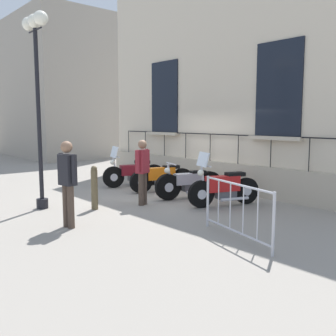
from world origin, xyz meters
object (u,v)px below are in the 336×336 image
object	(u,v)px
motorcycle_red	(224,188)
pedestrian_walking	(143,169)
crowd_barrier	(237,209)
pedestrian_standing	(68,179)
motorcycle_maroon	(134,173)
motorcycle_orange	(162,178)
motorcycle_silver	(189,183)
bollard	(94,187)
lamppost	(37,68)

from	to	relation	value
motorcycle_red	pedestrian_walking	xyz separation A→B (m)	(1.49, -1.43, 0.47)
crowd_barrier	pedestrian_standing	bearing A→B (deg)	-54.54
motorcycle_maroon	pedestrian_standing	xyz separation A→B (m)	(3.83, 3.09, 0.55)
motorcycle_red	motorcycle_orange	bearing A→B (deg)	-91.67
motorcycle_silver	bollard	world-z (taller)	bollard
crowd_barrier	pedestrian_standing	distance (m)	3.37
crowd_barrier	bollard	world-z (taller)	bollard
motorcycle_red	lamppost	size ratio (longest dim) A/B	0.41
motorcycle_red	pedestrian_standing	world-z (taller)	pedestrian_standing
motorcycle_orange	lamppost	xyz separation A→B (m)	(3.67, -0.22, 2.97)
pedestrian_standing	pedestrian_walking	world-z (taller)	pedestrian_standing
motorcycle_red	crowd_barrier	bearing A→B (deg)	45.68
motorcycle_red	bollard	size ratio (longest dim) A/B	1.77
motorcycle_maroon	motorcycle_red	xyz separation A→B (m)	(-0.05, 3.83, 0.02)
pedestrian_standing	pedestrian_walking	distance (m)	2.48
motorcycle_silver	pedestrian_walking	xyz separation A→B (m)	(1.49, -0.16, 0.53)
motorcycle_silver	bollard	distance (m)	2.73
motorcycle_silver	bollard	xyz separation A→B (m)	(2.68, -0.53, 0.12)
lamppost	pedestrian_walking	distance (m)	3.50
crowd_barrier	pedestrian_walking	bearing A→B (deg)	-97.47
crowd_barrier	pedestrian_standing	xyz separation A→B (m)	(1.94, -2.73, 0.44)
pedestrian_standing	motorcycle_orange	bearing A→B (deg)	-155.74
motorcycle_red	crowd_barrier	xyz separation A→B (m)	(1.93, 1.98, 0.09)
motorcycle_orange	bollard	size ratio (longest dim) A/B	1.88
motorcycle_orange	motorcycle_maroon	bearing A→B (deg)	-84.74
motorcycle_maroon	bollard	xyz separation A→B (m)	(2.63, 2.04, 0.09)
motorcycle_maroon	bollard	bearing A→B (deg)	37.80
motorcycle_silver	pedestrian_standing	distance (m)	3.96
crowd_barrier	pedestrian_standing	size ratio (longest dim) A/B	1.10
crowd_barrier	motorcycle_red	bearing A→B (deg)	-134.32
motorcycle_orange	lamppost	distance (m)	4.73
lamppost	pedestrian_standing	distance (m)	3.13
lamppost	pedestrian_standing	xyz separation A→B (m)	(0.28, 2.00, -2.40)
motorcycle_orange	bollard	xyz separation A→B (m)	(2.75, 0.73, 0.12)
lamppost	pedestrian_walking	xyz separation A→B (m)	(-2.11, 1.32, -2.45)
motorcycle_maroon	pedestrian_walking	size ratio (longest dim) A/B	1.22
lamppost	pedestrian_standing	size ratio (longest dim) A/B	2.63
motorcycle_red	bollard	bearing A→B (deg)	-33.85
pedestrian_standing	lamppost	bearing A→B (deg)	-97.86
crowd_barrier	pedestrian_walking	world-z (taller)	pedestrian_walking
motorcycle_orange	motorcycle_silver	bearing A→B (deg)	86.90
motorcycle_silver	motorcycle_red	size ratio (longest dim) A/B	1.04
motorcycle_maroon	pedestrian_walking	bearing A→B (deg)	59.11
motorcycle_maroon	crowd_barrier	world-z (taller)	motorcycle_maroon
motorcycle_orange	lamppost	bearing A→B (deg)	-3.40
motorcycle_maroon	bollard	world-z (taller)	motorcycle_maroon
bollard	pedestrian_walking	world-z (taller)	pedestrian_walking
motorcycle_red	lamppost	world-z (taller)	lamppost
crowd_barrier	motorcycle_orange	bearing A→B (deg)	-114.01
pedestrian_standing	pedestrian_walking	xyz separation A→B (m)	(-2.39, -0.68, -0.06)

